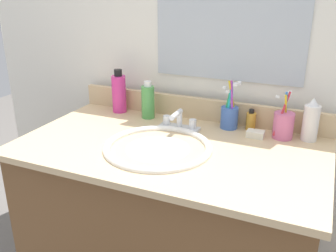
# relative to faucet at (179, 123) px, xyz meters

# --- Properties ---
(vanity_cabinet) EXTENTS (1.04, 0.57, 0.70)m
(vanity_cabinet) POSITION_rel_faucet_xyz_m (0.03, -0.15, -0.40)
(vanity_cabinet) COLOR brown
(vanity_cabinet) RESTS_ON ground_plane
(countertop) EXTENTS (1.08, 0.62, 0.02)m
(countertop) POSITION_rel_faucet_xyz_m (0.03, -0.15, -0.04)
(countertop) COLOR #D1B284
(countertop) RESTS_ON vanity_cabinet
(backsplash) EXTENTS (1.08, 0.02, 0.09)m
(backsplash) POSITION_rel_faucet_xyz_m (0.03, 0.15, 0.02)
(backsplash) COLOR #D1B284
(backsplash) RESTS_ON countertop
(back_wall) EXTENTS (2.18, 0.04, 1.30)m
(back_wall) POSITION_rel_faucet_xyz_m (0.03, 0.21, -0.11)
(back_wall) COLOR white
(back_wall) RESTS_ON ground_plane
(mirror_panel) EXTENTS (0.60, 0.01, 0.56)m
(mirror_panel) POSITION_rel_faucet_xyz_m (0.13, 0.19, 0.42)
(mirror_panel) COLOR #B2BCC6
(sink_basin) EXTENTS (0.38, 0.38, 0.11)m
(sink_basin) POSITION_rel_faucet_xyz_m (-0.00, -0.19, -0.06)
(sink_basin) COLOR white
(sink_basin) RESTS_ON countertop
(faucet) EXTENTS (0.16, 0.10, 0.08)m
(faucet) POSITION_rel_faucet_xyz_m (0.00, 0.00, 0.00)
(faucet) COLOR silver
(faucet) RESTS_ON countertop
(bottle_oil_amber) EXTENTS (0.04, 0.04, 0.08)m
(bottle_oil_amber) POSITION_rel_faucet_xyz_m (0.26, 0.11, 0.01)
(bottle_oil_amber) COLOR gold
(bottle_oil_amber) RESTS_ON countertop
(bottle_toner_green) EXTENTS (0.05, 0.05, 0.16)m
(bottle_toner_green) POSITION_rel_faucet_xyz_m (-0.17, 0.08, 0.04)
(bottle_toner_green) COLOR #4C9E4C
(bottle_toner_green) RESTS_ON countertop
(bottle_soap_pink) EXTENTS (0.06, 0.06, 0.19)m
(bottle_soap_pink) POSITION_rel_faucet_xyz_m (-0.32, 0.10, 0.06)
(bottle_soap_pink) COLOR #D8338C
(bottle_soap_pink) RESTS_ON countertop
(bottle_lotion_white) EXTENTS (0.06, 0.06, 0.16)m
(bottle_lotion_white) POSITION_rel_faucet_xyz_m (0.47, 0.10, 0.05)
(bottle_lotion_white) COLOR white
(bottle_lotion_white) RESTS_ON countertop
(cup_blue_plastic) EXTENTS (0.07, 0.07, 0.19)m
(cup_blue_plastic) POSITION_rel_faucet_xyz_m (0.17, 0.10, 0.02)
(cup_blue_plastic) COLOR #3F66B7
(cup_blue_plastic) RESTS_ON countertop
(cup_pink) EXTENTS (0.07, 0.09, 0.18)m
(cup_pink) POSITION_rel_faucet_xyz_m (0.38, 0.08, 0.02)
(cup_pink) COLOR #D16693
(cup_pink) RESTS_ON countertop
(soap_bar) EXTENTS (0.06, 0.04, 0.02)m
(soap_bar) POSITION_rel_faucet_xyz_m (0.29, 0.04, -0.02)
(soap_bar) COLOR white
(soap_bar) RESTS_ON countertop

